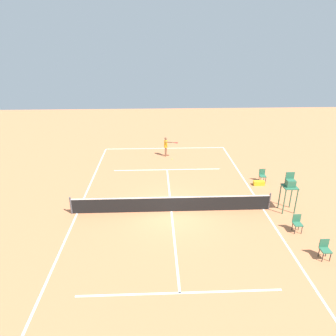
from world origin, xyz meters
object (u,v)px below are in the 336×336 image
at_px(player_serving, 166,145).
at_px(tennis_ball, 172,159).
at_px(umpire_chair, 290,186).
at_px(equipment_bag, 259,183).
at_px(courtside_chair_near, 297,223).
at_px(courtside_chair_far, 325,248).
at_px(courtside_chair_mid, 262,175).

xyz_separation_m(player_serving, tennis_ball, (-0.44, 0.86, -0.99)).
height_order(umpire_chair, equipment_bag, umpire_chair).
bearing_deg(tennis_ball, equipment_bag, 137.96).
distance_m(courtside_chair_near, courtside_chair_far, 2.20).
xyz_separation_m(tennis_ball, courtside_chair_far, (-6.35, 13.09, 0.50)).
bearing_deg(tennis_ball, courtside_chair_far, 115.88).
bearing_deg(umpire_chair, courtside_chair_mid, -88.20).
distance_m(player_serving, courtside_chair_near, 13.43).
distance_m(tennis_ball, courtside_chair_mid, 7.83).
height_order(tennis_ball, courtside_chair_far, courtside_chair_far).
bearing_deg(tennis_ball, courtside_chair_near, 118.87).
bearing_deg(tennis_ball, courtside_chair_mid, 142.70).
relative_size(tennis_ball, courtside_chair_mid, 0.07).
bearing_deg(courtside_chair_near, player_serving, -61.24).
xyz_separation_m(umpire_chair, courtside_chair_far, (-0.00, 4.33, -1.07)).
distance_m(tennis_ball, equipment_bag, 7.86).
height_order(player_serving, courtside_chair_mid, player_serving).
relative_size(umpire_chair, equipment_bag, 3.17).
xyz_separation_m(umpire_chair, equipment_bag, (0.51, -3.50, -1.46)).
xyz_separation_m(tennis_ball, umpire_chair, (-6.34, 8.76, 1.57)).
xyz_separation_m(tennis_ball, courtside_chair_mid, (-6.22, 4.74, 0.50)).
height_order(umpire_chair, courtside_chair_near, umpire_chair).
relative_size(tennis_ball, equipment_bag, 0.09).
height_order(player_serving, tennis_ball, player_serving).
height_order(courtside_chair_mid, equipment_bag, courtside_chair_mid).
xyz_separation_m(courtside_chair_mid, equipment_bag, (0.38, 0.53, -0.38)).
bearing_deg(courtside_chair_far, equipment_bag, -86.25).
bearing_deg(umpire_chair, player_serving, -54.78).
bearing_deg(courtside_chair_mid, player_serving, -40.01).
relative_size(player_serving, tennis_ball, 25.24).
bearing_deg(courtside_chair_near, equipment_bag, -88.18).
bearing_deg(equipment_bag, courtside_chair_near, 91.82).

